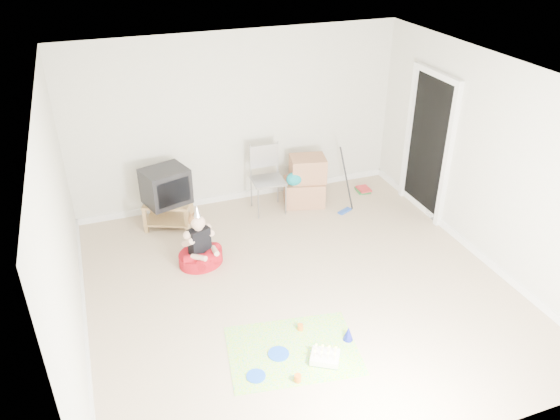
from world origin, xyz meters
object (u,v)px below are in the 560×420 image
object	(u,v)px
cardboard_boxes	(305,182)
birthday_cake	(325,358)
folding_chair	(268,181)
seated_woman	(200,251)
tv_stand	(169,212)
crt_tv	(166,186)

from	to	relation	value
cardboard_boxes	birthday_cake	xyz separation A→B (m)	(-1.09, -3.20, -0.33)
folding_chair	seated_woman	bearing A→B (deg)	-141.34
seated_woman	tv_stand	bearing A→B (deg)	101.71
tv_stand	seated_woman	xyz separation A→B (m)	(0.22, -1.05, -0.06)
folding_chair	seated_woman	size ratio (longest dim) A/B	1.21
crt_tv	folding_chair	size ratio (longest dim) A/B	0.57
cardboard_boxes	seated_woman	bearing A→B (deg)	-151.05
cardboard_boxes	tv_stand	bearing A→B (deg)	179.89
crt_tv	birthday_cake	bearing A→B (deg)	-89.77
crt_tv	tv_stand	bearing A→B (deg)	99.17
folding_chair	birthday_cake	xyz separation A→B (m)	(-0.48, -3.18, -0.46)
crt_tv	birthday_cake	xyz separation A→B (m)	(1.02, -3.21, -0.62)
folding_chair	birthday_cake	size ratio (longest dim) A/B	2.81
folding_chair	seated_woman	distance (m)	1.68
cardboard_boxes	seated_woman	xyz separation A→B (m)	(-1.89, -1.05, -0.18)
crt_tv	seated_woman	distance (m)	1.17
seated_woman	birthday_cake	world-z (taller)	seated_woman
tv_stand	seated_woman	distance (m)	1.07
folding_chair	seated_woman	world-z (taller)	folding_chair
seated_woman	birthday_cake	bearing A→B (deg)	-69.62
cardboard_boxes	crt_tv	bearing A→B (deg)	179.89
folding_chair	birthday_cake	world-z (taller)	folding_chair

